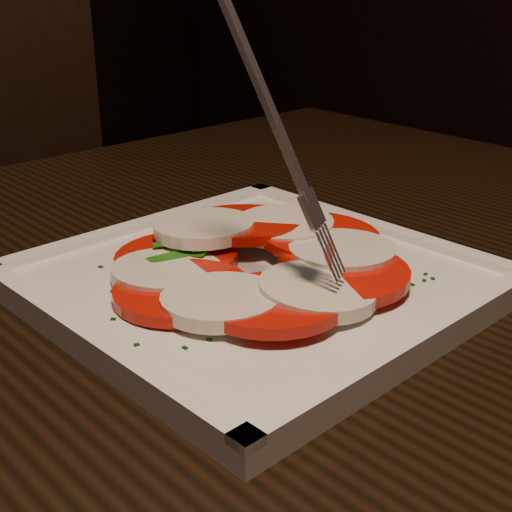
% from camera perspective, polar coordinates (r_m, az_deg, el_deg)
% --- Properties ---
extents(table, '(1.23, 0.85, 0.75)m').
position_cam_1_polar(table, '(0.61, -7.86, -10.54)').
color(table, black).
rests_on(table, ground).
extents(chair, '(0.49, 0.49, 0.93)m').
position_cam_1_polar(chair, '(1.27, -19.54, 0.56)').
color(chair, black).
rests_on(chair, ground).
extents(plate, '(0.32, 0.32, 0.01)m').
position_cam_1_polar(plate, '(0.54, 0.00, -2.20)').
color(plate, white).
rests_on(plate, table).
extents(caprese_salad, '(0.24, 0.22, 0.03)m').
position_cam_1_polar(caprese_salad, '(0.53, 0.00, -0.39)').
color(caprese_salad, red).
rests_on(caprese_salad, plate).
extents(fork, '(0.07, 0.10, 0.18)m').
position_cam_1_polar(fork, '(0.47, 0.65, 9.71)').
color(fork, white).
rests_on(fork, caprese_salad).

